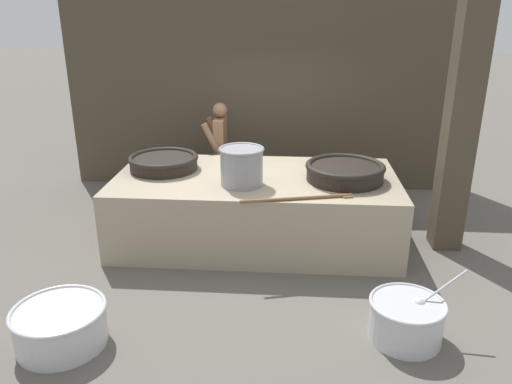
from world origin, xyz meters
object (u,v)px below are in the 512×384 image
Objects in this scene: giant_wok_near at (164,162)px; cook at (220,149)px; prep_bowl_meat at (60,324)px; stock_pot at (242,166)px; prep_bowl_vegetables at (406,318)px; giant_wok_far at (345,171)px.

cook is at bearing 63.46° from giant_wok_near.
cook is 1.84× the size of prep_bowl_meat.
prep_bowl_meat is (-0.39, -2.65, -0.82)m from giant_wok_near.
cook is at bearing 106.77° from stock_pot.
giant_wok_near is at bearing 154.50° from stock_pot.
giant_wok_near is 1.68× the size of stock_pot.
cook is (0.61, 1.23, -0.15)m from giant_wok_near.
cook reaches higher than prep_bowl_vegetables.
prep_bowl_meat is (-1.54, -2.10, -0.97)m from stock_pot.
prep_bowl_vegetables is at bearing -77.43° from giant_wok_far.
cook reaches higher than giant_wok_far.
prep_bowl_vegetables is (2.93, -2.32, -0.81)m from giant_wok_near.
prep_bowl_meat is at bearing 75.45° from cook.
giant_wok_far is at bearing 11.59° from stock_pot.
prep_bowl_vegetables is at bearing -38.38° from giant_wok_near.
stock_pot is at bearing 135.13° from prep_bowl_vegetables.
stock_pot is 1.88m from cook.
giant_wok_near is 1.38m from cook.
prep_bowl_meat is (-1.01, -3.88, -0.67)m from cook.
stock_pot is 2.78m from prep_bowl_meat.
giant_wok_far is 0.63× the size of cook.
stock_pot reaches higher than prep_bowl_meat.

